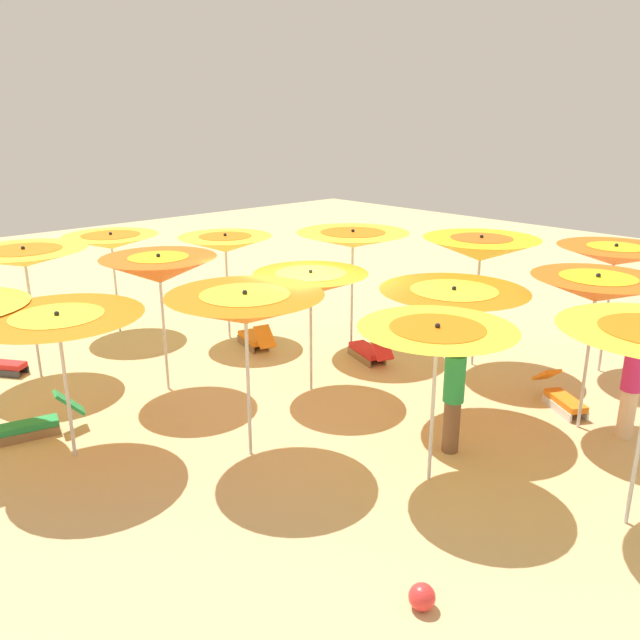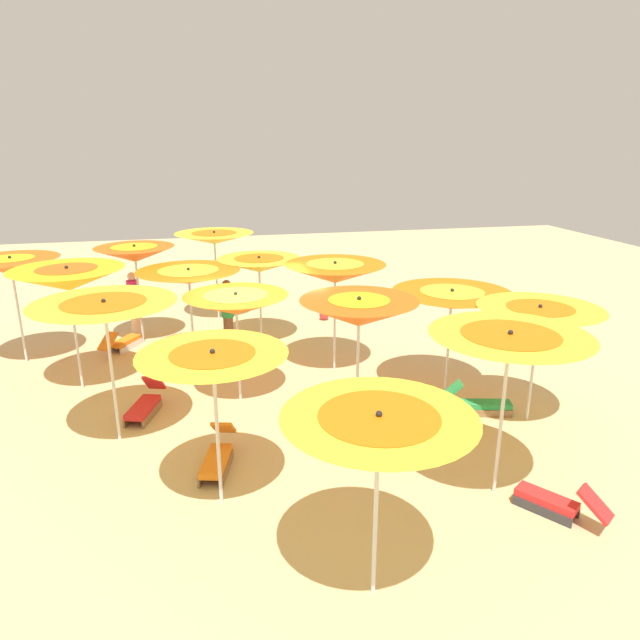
# 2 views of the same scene
# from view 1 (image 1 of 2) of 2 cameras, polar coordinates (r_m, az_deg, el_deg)

# --- Properties ---
(ground) EXTENTS (39.60, 39.60, 0.04)m
(ground) POSITION_cam_1_polar(r_m,az_deg,el_deg) (11.23, -1.22, -6.93)
(ground) COLOR #D1B57F
(beach_umbrella_1) EXTENTS (2.30, 2.30, 2.17)m
(beach_umbrella_1) POSITION_cam_1_polar(r_m,az_deg,el_deg) (9.32, -22.29, -0.59)
(beach_umbrella_1) COLOR silver
(beach_umbrella_1) RESTS_ON ground
(beach_umbrella_2) EXTENTS (2.15, 2.15, 2.45)m
(beach_umbrella_2) POSITION_cam_1_polar(r_m,az_deg,el_deg) (8.66, -6.67, 1.03)
(beach_umbrella_2) COLOR silver
(beach_umbrella_2) RESTS_ON ground
(beach_umbrella_3) EXTENTS (2.02, 2.02, 2.21)m
(beach_umbrella_3) POSITION_cam_1_polar(r_m,az_deg,el_deg) (8.16, 10.36, -1.78)
(beach_umbrella_3) COLOR silver
(beach_umbrella_3) RESTS_ON ground
(beach_umbrella_5) EXTENTS (2.17, 2.17, 2.48)m
(beach_umbrella_5) POSITION_cam_1_polar(r_m,az_deg,el_deg) (12.53, -24.85, 5.06)
(beach_umbrella_5) COLOR silver
(beach_umbrella_5) RESTS_ON ground
(beach_umbrella_6) EXTENTS (1.95, 1.95, 2.46)m
(beach_umbrella_6) POSITION_cam_1_polar(r_m,az_deg,el_deg) (11.18, -14.13, 4.39)
(beach_umbrella_6) COLOR silver
(beach_umbrella_6) RESTS_ON ground
(beach_umbrella_7) EXTENTS (1.96, 1.96, 2.20)m
(beach_umbrella_7) POSITION_cam_1_polar(r_m,az_deg,el_deg) (10.87, -0.84, 3.30)
(beach_umbrella_7) COLOR silver
(beach_umbrella_7) RESTS_ON ground
(beach_umbrella_8) EXTENTS (2.29, 2.29, 2.20)m
(beach_umbrella_8) POSITION_cam_1_polar(r_m,az_deg,el_deg) (9.99, 11.80, 1.83)
(beach_umbrella_8) COLOR silver
(beach_umbrella_8) RESTS_ON ground
(beach_umbrella_9) EXTENTS (1.90, 1.90, 2.48)m
(beach_umbrella_9) POSITION_cam_1_polar(r_m,az_deg,el_deg) (10.22, 23.42, 2.56)
(beach_umbrella_9) COLOR silver
(beach_umbrella_9) RESTS_ON ground
(beach_umbrella_10) EXTENTS (2.04, 2.04, 2.27)m
(beach_umbrella_10) POSITION_cam_1_polar(r_m,az_deg,el_deg) (14.73, -18.11, 6.67)
(beach_umbrella_10) COLOR silver
(beach_umbrella_10) RESTS_ON ground
(beach_umbrella_11) EXTENTS (1.97, 1.97, 2.32)m
(beach_umbrella_11) POSITION_cam_1_polar(r_m,az_deg,el_deg) (13.73, -8.42, 6.74)
(beach_umbrella_11) COLOR silver
(beach_umbrella_11) RESTS_ON ground
(beach_umbrella_12) EXTENTS (2.29, 2.29, 2.49)m
(beach_umbrella_12) POSITION_cam_1_polar(r_m,az_deg,el_deg) (13.05, 2.94, 7.18)
(beach_umbrella_12) COLOR silver
(beach_umbrella_12) RESTS_ON ground
(beach_umbrella_13) EXTENTS (2.16, 2.16, 2.57)m
(beach_umbrella_13) POSITION_cam_1_polar(r_m,az_deg,el_deg) (12.33, 14.13, 6.16)
(beach_umbrella_13) COLOR silver
(beach_umbrella_13) RESTS_ON ground
(beach_umbrella_14) EXTENTS (2.05, 2.05, 2.47)m
(beach_umbrella_14) POSITION_cam_1_polar(r_m,az_deg,el_deg) (12.82, 24.80, 5.22)
(beach_umbrella_14) COLOR silver
(beach_umbrella_14) RESTS_ON ground
(lounger_0) EXTENTS (1.25, 0.93, 0.57)m
(lounger_0) POSITION_cam_1_polar(r_m,az_deg,el_deg) (11.45, 20.74, -6.42)
(lounger_0) COLOR silver
(lounger_0) RESTS_ON ground
(lounger_2) EXTENTS (1.36, 0.68, 0.60)m
(lounger_2) POSITION_cam_1_polar(r_m,az_deg,el_deg) (13.49, -5.82, -1.65)
(lounger_2) COLOR olive
(lounger_2) RESTS_ON ground
(lounger_3) EXTENTS (0.63, 1.38, 0.64)m
(lounger_3) POSITION_cam_1_polar(r_m,az_deg,el_deg) (10.77, -24.22, -8.41)
(lounger_3) COLOR olive
(lounger_3) RESTS_ON ground
(lounger_4) EXTENTS (1.29, 0.73, 0.60)m
(lounger_4) POSITION_cam_1_polar(r_m,az_deg,el_deg) (12.77, 4.40, -2.78)
(lounger_4) COLOR olive
(lounger_4) RESTS_ON ground
(beachgoer_0) EXTENTS (0.30, 0.30, 1.66)m
(beachgoer_0) POSITION_cam_1_polar(r_m,az_deg,el_deg) (10.60, 26.02, -5.16)
(beachgoer_0) COLOR beige
(beachgoer_0) RESTS_ON ground
(beachgoer_1) EXTENTS (0.30, 0.30, 1.71)m
(beachgoer_1) POSITION_cam_1_polar(r_m,az_deg,el_deg) (9.32, 11.81, -6.54)
(beachgoer_1) COLOR brown
(beachgoer_1) RESTS_ON ground
(beach_ball) EXTENTS (0.27, 0.27, 0.27)m
(beach_ball) POSITION_cam_1_polar(r_m,az_deg,el_deg) (6.96, 9.07, -23.18)
(beach_ball) COLOR red
(beach_ball) RESTS_ON ground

